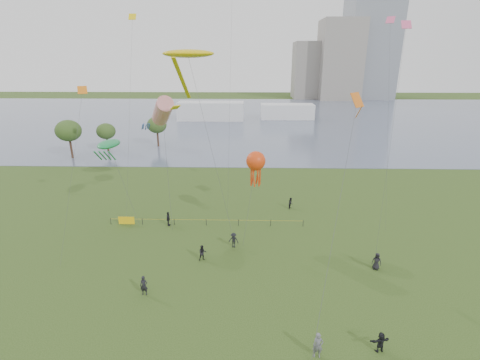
{
  "coord_description": "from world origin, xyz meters",
  "views": [
    {
      "loc": [
        0.84,
        -23.2,
        19.58
      ],
      "look_at": [
        0.0,
        10.0,
        8.0
      ],
      "focal_mm": 26.0,
      "sensor_mm": 36.0,
      "label": 1
    }
  ],
  "objects_px": {
    "fence": "(157,221)",
    "kite_stingray": "(188,54)",
    "kite_octopus": "(256,162)",
    "kite_flyer": "(318,345)"
  },
  "relations": [
    {
      "from": "kite_stingray",
      "to": "fence",
      "type": "bearing_deg",
      "value": -177.79
    },
    {
      "from": "kite_flyer",
      "to": "kite_stingray",
      "type": "bearing_deg",
      "value": 123.77
    },
    {
      "from": "kite_stingray",
      "to": "kite_octopus",
      "type": "distance_m",
      "value": 13.42
    },
    {
      "from": "kite_octopus",
      "to": "kite_flyer",
      "type": "bearing_deg",
      "value": -71.32
    },
    {
      "from": "kite_octopus",
      "to": "kite_stingray",
      "type": "bearing_deg",
      "value": 179.08
    },
    {
      "from": "fence",
      "to": "kite_stingray",
      "type": "xyz_separation_m",
      "value": [
        4.93,
        -0.67,
        19.51
      ]
    },
    {
      "from": "kite_octopus",
      "to": "fence",
      "type": "bearing_deg",
      "value": 178.85
    },
    {
      "from": "kite_flyer",
      "to": "kite_stingray",
      "type": "height_order",
      "value": "kite_stingray"
    },
    {
      "from": "fence",
      "to": "kite_octopus",
      "type": "xyz_separation_m",
      "value": [
        12.12,
        -1.56,
        8.21
      ]
    },
    {
      "from": "kite_flyer",
      "to": "kite_octopus",
      "type": "bearing_deg",
      "value": 105.96
    }
  ]
}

